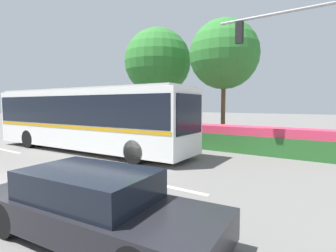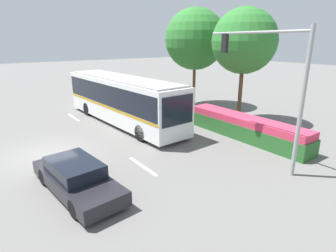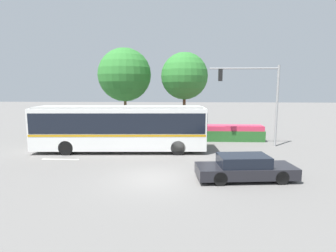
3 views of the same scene
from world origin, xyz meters
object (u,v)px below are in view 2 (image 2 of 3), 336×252
traffic_light_pole (275,76)px  sedan_foreground (76,177)px  city_bus (122,97)px  street_tree_centre (244,41)px  street_tree_left (195,39)px

traffic_light_pole → sedan_foreground: bearing=71.0°
city_bus → street_tree_centre: (4.62, 7.08, 3.75)m
traffic_light_pole → street_tree_left: size_ratio=0.75×
sedan_foreground → street_tree_centre: street_tree_centre is taller
traffic_light_pole → street_tree_centre: 7.58m
city_bus → street_tree_left: (-1.20, 7.79, 3.91)m
city_bus → street_tree_centre: 9.25m
street_tree_left → street_tree_centre: bearing=-7.0°
traffic_light_pole → street_tree_centre: street_tree_centre is taller
sedan_foreground → traffic_light_pole: (2.77, 8.06, 3.58)m
sedan_foreground → street_tree_left: bearing=116.9°
city_bus → street_tree_left: street_tree_left is taller
traffic_light_pole → street_tree_left: street_tree_left is taller
city_bus → traffic_light_pole: 10.82m
city_bus → street_tree_centre: bearing=53.8°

